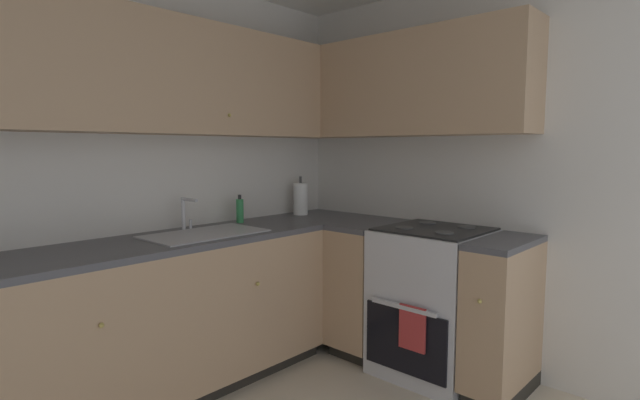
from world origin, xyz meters
The scene contains 13 objects.
wall_back centered at (0.00, 1.47, 1.24)m, with size 4.22×0.05×2.48m, color silver.
wall_right centered at (2.09, 0.00, 1.24)m, with size 0.05×3.00×2.48m, color silver.
lower_cabinets_back centered at (0.43, 1.15, 0.44)m, with size 2.06×0.62×0.88m.
countertop_back centered at (0.43, 1.15, 0.90)m, with size 3.27×0.60×0.04m, color #4C4C51.
lower_cabinets_right centered at (1.76, 0.27, 0.44)m, with size 0.62×1.24×0.88m.
countertop_right centered at (1.76, 0.27, 0.90)m, with size 0.60×1.24×0.03m.
oven_range centered at (1.78, 0.19, 0.47)m, with size 0.68×0.62×1.07m.
upper_cabinets_back centered at (0.27, 1.29, 1.83)m, with size 2.95×0.34×0.66m.
upper_cabinets_right centered at (1.90, 0.56, 1.83)m, with size 0.32×1.79×0.66m.
sink centered at (0.72, 1.12, 0.88)m, with size 0.69×0.40×0.10m.
faucet centered at (0.73, 1.33, 1.04)m, with size 0.07×0.16×0.20m.
soap_bottle centered at (1.15, 1.33, 1.00)m, with size 0.05×0.05×0.19m.
paper_towel_roll centered at (1.71, 1.31, 1.04)m, with size 0.11×0.11×0.30m.
Camera 1 is at (-0.90, -1.30, 1.42)m, focal length 27.25 mm.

